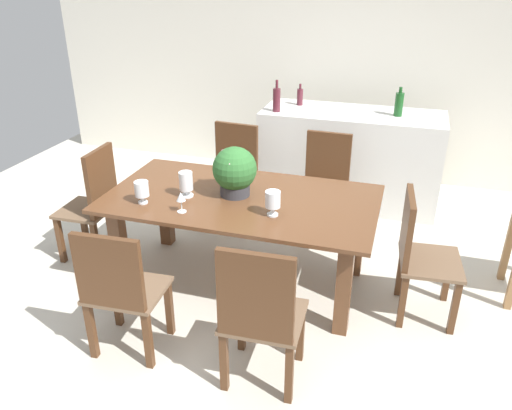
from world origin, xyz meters
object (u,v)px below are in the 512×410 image
object	(u,v)px
dining_table	(242,212)
chair_foot_end	(418,250)
chair_far_right	(325,180)
crystal_vase_left	(142,190)
wine_bottle_clear	(277,99)
chair_far_left	(232,169)
kitchen_counter	(349,158)
chair_near_left	(119,288)
chair_near_right	(260,313)
flower_centerpiece	(235,171)
crystal_vase_center_near	(186,182)
wine_glass	(181,198)
chair_head_end	(94,200)
wine_bottle_dark	(300,97)
crystal_vase_right	(273,200)
wine_bottle_amber	(399,104)

from	to	relation	value
dining_table	chair_foot_end	size ratio (longest dim) A/B	2.18
chair_far_right	crystal_vase_left	xyz separation A→B (m)	(-1.09, -1.32, 0.32)
wine_bottle_clear	chair_far_left	bearing A→B (deg)	-116.07
kitchen_counter	chair_near_left	bearing A→B (deg)	-109.95
chair_far_left	crystal_vase_left	xyz separation A→B (m)	(-0.20, -1.32, 0.32)
chair_foot_end	chair_near_right	xyz separation A→B (m)	(-0.83, -1.01, 0.02)
chair_near_left	flower_centerpiece	xyz separation A→B (m)	(0.38, 1.03, 0.41)
crystal_vase_center_near	wine_glass	world-z (taller)	crystal_vase_center_near
crystal_vase_center_near	crystal_vase_left	bearing A→B (deg)	-141.39
crystal_vase_center_near	chair_far_right	bearing A→B (deg)	53.16
chair_far_left	wine_glass	distance (m)	1.42
chair_foot_end	chair_head_end	distance (m)	2.55
wine_glass	wine_bottle_dark	world-z (taller)	wine_bottle_dark
wine_bottle_clear	crystal_vase_left	bearing A→B (deg)	-104.16
crystal_vase_center_near	kitchen_counter	bearing A→B (deg)	62.99
chair_near_left	wine_bottle_clear	bearing A→B (deg)	-99.45
chair_far_right	crystal_vase_right	size ratio (longest dim) A/B	5.27
crystal_vase_center_near	chair_far_left	bearing A→B (deg)	92.51
crystal_vase_left	wine_bottle_clear	distance (m)	1.96
chair_head_end	wine_bottle_amber	world-z (taller)	wine_bottle_amber
wine_bottle_clear	wine_bottle_amber	xyz separation A→B (m)	(1.16, 0.19, -0.00)
chair_foot_end	wine_bottle_amber	size ratio (longest dim) A/B	3.29
dining_table	wine_bottle_clear	bearing A→B (deg)	95.95
wine_glass	wine_bottle_clear	bearing A→B (deg)	85.58
chair_far_left	wine_bottle_dark	size ratio (longest dim) A/B	4.28
wine_glass	wine_bottle_clear	distance (m)	1.95
chair_far_left	crystal_vase_left	distance (m)	1.38
crystal_vase_right	wine_bottle_clear	size ratio (longest dim) A/B	0.57
dining_table	chair_far_right	world-z (taller)	chair_far_right
chair_head_end	crystal_vase_left	xyz separation A→B (m)	(0.63, -0.31, 0.31)
chair_foot_end	crystal_vase_center_near	distance (m)	1.70
flower_centerpiece	wine_glass	world-z (taller)	flower_centerpiece
chair_foot_end	kitchen_counter	world-z (taller)	kitchen_counter
crystal_vase_left	wine_bottle_dark	bearing A→B (deg)	73.87
chair_foot_end	flower_centerpiece	distance (m)	1.40
chair_foot_end	wine_bottle_clear	distance (m)	2.22
wine_bottle_dark	crystal_vase_right	bearing A→B (deg)	-81.82
wine_bottle_amber	crystal_vase_center_near	bearing A→B (deg)	-126.42
chair_near_right	wine_bottle_amber	bearing A→B (deg)	-103.54
chair_near_right	kitchen_counter	world-z (taller)	chair_near_right
crystal_vase_left	chair_far_left	bearing A→B (deg)	81.34
chair_near_left	chair_far_left	size ratio (longest dim) A/B	0.98
chair_foot_end	chair_far_right	bearing A→B (deg)	34.11
chair_near_left	wine_bottle_dark	size ratio (longest dim) A/B	4.18
chair_near_right	wine_bottle_dark	size ratio (longest dim) A/B	4.45
chair_near_left	chair_far_left	xyz separation A→B (m)	(0.00, 2.03, 0.01)
chair_far_left	flower_centerpiece	world-z (taller)	flower_centerpiece
chair_far_left	chair_near_left	bearing A→B (deg)	-85.29
chair_near_left	chair_near_right	xyz separation A→B (m)	(0.89, -0.01, 0.02)
chair_foot_end	crystal_vase_center_near	size ratio (longest dim) A/B	4.79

